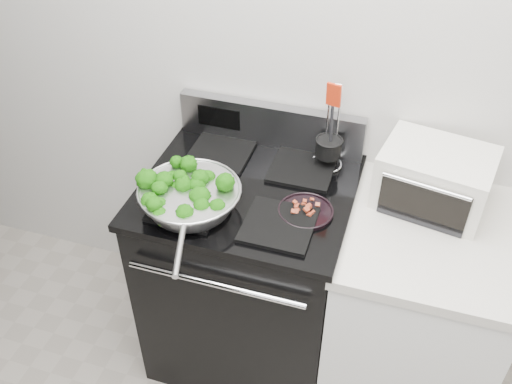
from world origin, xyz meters
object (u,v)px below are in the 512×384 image
at_px(gas_range, 249,271).
at_px(bacon_plate, 306,209).
at_px(skillet, 190,197).
at_px(toaster_oven, 434,178).
at_px(utensil_holder, 328,152).

relative_size(gas_range, bacon_plate, 5.68).
relative_size(skillet, toaster_oven, 1.34).
bearing_deg(bacon_plate, toaster_oven, 29.25).
bearing_deg(toaster_oven, skillet, -147.02).
xyz_separation_m(bacon_plate, utensil_holder, (0.01, 0.30, 0.05)).
relative_size(skillet, utensil_holder, 1.56).
xyz_separation_m(gas_range, skillet, (-0.15, -0.18, 0.52)).
xyz_separation_m(utensil_holder, toaster_oven, (0.40, -0.07, 0.01)).
distance_m(gas_range, utensil_holder, 0.63).
bearing_deg(gas_range, bacon_plate, -17.42).
bearing_deg(toaster_oven, gas_range, -156.14).
height_order(utensil_holder, toaster_oven, utensil_holder).
distance_m(bacon_plate, utensil_holder, 0.30).
bearing_deg(skillet, gas_range, 32.78).
bearing_deg(bacon_plate, skillet, -165.22).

